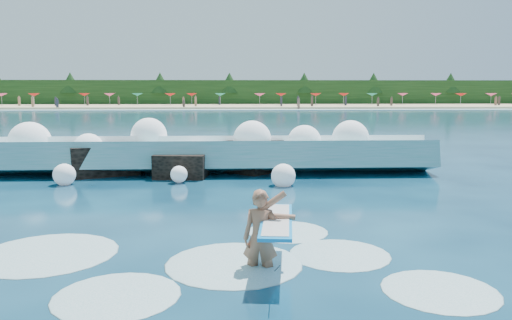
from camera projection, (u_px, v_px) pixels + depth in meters
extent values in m
plane|color=#072339|center=(196.00, 223.00, 11.72)|extent=(200.00, 200.00, 0.00)
cube|color=tan|center=(228.00, 106.00, 88.85)|extent=(140.00, 20.00, 0.40)
cube|color=silver|center=(227.00, 110.00, 77.99)|extent=(140.00, 5.00, 0.08)
cube|color=black|center=(228.00, 93.00, 98.42)|extent=(140.00, 4.00, 5.00)
cube|color=teal|center=(172.00, 159.00, 18.87)|extent=(19.57, 2.98, 1.63)
cube|color=white|center=(174.00, 144.00, 19.60)|extent=(19.57, 1.38, 0.76)
cube|color=black|center=(102.00, 162.00, 18.49)|extent=(2.92, 2.63, 1.29)
cube|color=black|center=(182.00, 167.00, 17.86)|extent=(1.95, 1.60, 1.00)
cube|color=black|center=(255.00, 158.00, 19.15)|extent=(2.51, 2.54, 1.39)
imported|color=#905C43|center=(261.00, 238.00, 8.61)|extent=(0.68, 0.51, 1.69)
cube|color=#0D89DE|center=(277.00, 221.00, 8.63)|extent=(0.79, 2.36, 0.06)
cube|color=silver|center=(277.00, 220.00, 8.63)|extent=(0.67, 2.16, 0.06)
cylinder|color=black|center=(277.00, 268.00, 7.45)|extent=(0.01, 0.91, 0.43)
sphere|color=white|center=(30.00, 143.00, 18.91)|extent=(1.58, 1.58, 1.58)
sphere|color=white|center=(89.00, 149.00, 18.77)|extent=(1.17, 1.17, 1.17)
sphere|color=white|center=(149.00, 136.00, 19.44)|extent=(1.41, 1.41, 1.41)
sphere|color=white|center=(196.00, 154.00, 18.81)|extent=(0.94, 0.94, 0.94)
sphere|color=white|center=(252.00, 140.00, 19.00)|extent=(1.46, 1.46, 1.46)
sphere|color=white|center=(304.00, 142.00, 19.22)|extent=(1.32, 1.32, 1.32)
sphere|color=white|center=(350.00, 139.00, 19.20)|extent=(1.42, 1.42, 1.42)
sphere|color=white|center=(64.00, 175.00, 16.38)|extent=(0.73, 0.73, 0.73)
sphere|color=white|center=(179.00, 174.00, 16.69)|extent=(0.57, 0.57, 0.57)
sphere|color=white|center=(283.00, 176.00, 16.22)|extent=(0.80, 0.80, 0.80)
ellipsoid|color=silver|center=(234.00, 264.00, 8.94)|extent=(2.49, 2.49, 0.12)
ellipsoid|color=silver|center=(117.00, 296.00, 7.55)|extent=(1.95, 1.95, 0.10)
ellipsoid|color=silver|center=(340.00, 255.00, 9.45)|extent=(1.93, 1.93, 0.10)
ellipsoid|color=silver|center=(47.00, 254.00, 9.50)|extent=(2.68, 2.68, 0.13)
ellipsoid|color=silver|center=(288.00, 232.00, 10.97)|extent=(1.78, 1.78, 0.09)
ellipsoid|color=silver|center=(440.00, 291.00, 7.74)|extent=(1.82, 1.82, 0.09)
cone|color=#E4437C|center=(1.00, 95.00, 87.54)|extent=(2.00, 2.00, 0.50)
cone|color=red|center=(34.00, 95.00, 88.35)|extent=(2.00, 2.00, 0.50)
cone|color=red|center=(84.00, 95.00, 91.13)|extent=(2.00, 2.00, 0.50)
cone|color=#E4437C|center=(110.00, 95.00, 90.12)|extent=(2.00, 2.00, 0.50)
cone|color=#15866D|center=(137.00, 95.00, 91.35)|extent=(2.00, 2.00, 0.50)
cone|color=red|center=(170.00, 95.00, 89.61)|extent=(2.00, 2.00, 0.50)
cone|color=red|center=(192.00, 95.00, 91.74)|extent=(2.00, 2.00, 0.50)
cone|color=#15866D|center=(220.00, 95.00, 91.28)|extent=(2.00, 2.00, 0.50)
cone|color=#E4437C|center=(260.00, 95.00, 89.33)|extent=(2.00, 2.00, 0.50)
cone|color=red|center=(281.00, 95.00, 90.84)|extent=(2.00, 2.00, 0.50)
cone|color=red|center=(316.00, 95.00, 90.83)|extent=(2.00, 2.00, 0.50)
cone|color=red|center=(344.00, 95.00, 91.82)|extent=(2.00, 2.00, 0.50)
cone|color=#15866D|center=(372.00, 95.00, 91.57)|extent=(2.00, 2.00, 0.50)
cone|color=#E4437C|center=(403.00, 94.00, 93.93)|extent=(2.00, 2.00, 0.50)
cone|color=#E4437C|center=(436.00, 95.00, 92.10)|extent=(2.00, 2.00, 0.50)
cone|color=red|center=(461.00, 95.00, 90.92)|extent=(2.00, 2.00, 0.50)
cone|color=#E4437C|center=(491.00, 95.00, 91.41)|extent=(2.00, 2.00, 0.50)
cube|color=#3F332D|center=(103.00, 101.00, 86.27)|extent=(0.35, 0.22, 1.47)
cube|color=#8C664C|center=(415.00, 101.00, 87.95)|extent=(0.35, 0.22, 1.49)
cube|color=#262633|center=(105.00, 101.00, 83.59)|extent=(0.35, 0.22, 1.60)
cube|color=brown|center=(57.00, 105.00, 78.07)|extent=(0.35, 0.22, 1.43)
cube|color=#3F332D|center=(122.00, 104.00, 79.42)|extent=(0.35, 0.22, 1.54)
cube|color=#8C664C|center=(451.00, 101.00, 89.12)|extent=(0.35, 0.22, 1.47)
cube|color=#262633|center=(433.00, 102.00, 87.19)|extent=(0.35, 0.22, 1.37)
cube|color=brown|center=(335.00, 101.00, 88.66)|extent=(0.35, 0.22, 1.60)
cube|color=#3F332D|center=(89.00, 102.00, 84.14)|extent=(0.35, 0.22, 1.35)
cube|color=#8C664C|center=(313.00, 101.00, 84.62)|extent=(0.35, 0.22, 1.53)
cube|color=#262633|center=(284.00, 102.00, 81.52)|extent=(0.35, 0.22, 1.50)
cube|color=brown|center=(378.00, 102.00, 83.79)|extent=(0.35, 0.22, 1.36)
cube|color=#3F332D|center=(172.00, 101.00, 88.01)|extent=(0.35, 0.22, 1.39)
cube|color=#262633|center=(262.00, 101.00, 87.52)|extent=(0.35, 0.22, 1.51)
cube|color=#3F332D|center=(119.00, 101.00, 89.77)|extent=(0.35, 0.22, 1.61)
cube|color=#8C664C|center=(419.00, 102.00, 83.39)|extent=(0.35, 0.22, 1.54)
cube|color=#262633|center=(269.00, 102.00, 84.21)|extent=(0.35, 0.22, 1.49)
cube|color=#3F332D|center=(196.00, 102.00, 83.51)|extent=(0.35, 0.22, 1.41)
cube|color=#8C664C|center=(48.00, 102.00, 80.56)|extent=(0.35, 0.22, 1.61)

